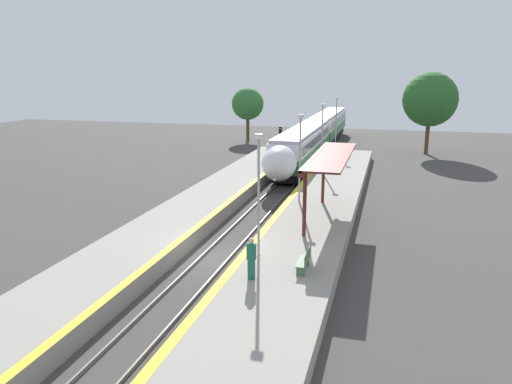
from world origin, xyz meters
name	(u,v)px	position (x,y,z in m)	size (l,w,h in m)	color
ground_plane	(215,259)	(0.00, 0.00, 0.00)	(120.00, 120.00, 0.00)	#423F3D
rail_left	(202,256)	(-0.72, 0.00, 0.07)	(0.08, 90.00, 0.15)	slate
rail_right	(229,259)	(0.72, 0.00, 0.07)	(0.08, 90.00, 0.15)	slate
train	(316,135)	(0.00, 33.30, 2.21)	(2.77, 41.07, 3.84)	black
platform_right	(293,259)	(3.97, 0.00, 0.43)	(4.62, 64.00, 0.87)	gray
platform_left	(147,244)	(-3.78, 0.00, 0.43)	(4.24, 64.00, 0.87)	gray
platform_bench	(305,260)	(4.95, -2.34, 1.33)	(0.44, 1.55, 0.89)	#4C6B4C
person_waiting	(251,258)	(2.96, -3.78, 1.80)	(0.36, 0.24, 1.79)	#1E604C
railway_signal	(280,143)	(-2.08, 24.24, 2.49)	(0.28, 0.28, 4.04)	#59595E
lamppost_near	(259,188)	(2.55, -1.09, 4.09)	(0.36, 0.20, 5.68)	#9E9EA3
lamppost_mid	(300,152)	(2.55, 9.29, 4.09)	(0.36, 0.20, 5.68)	#9E9EA3
lamppost_far	(322,133)	(2.55, 19.66, 4.09)	(0.36, 0.20, 5.68)	#9E9EA3
lamppost_farthest	(336,121)	(2.55, 30.03, 4.09)	(0.36, 0.20, 5.68)	#9E9EA3
station_canopy	(326,159)	(4.68, 5.77, 4.35)	(2.02, 10.05, 3.75)	#511E19
background_tree_left	(248,104)	(-10.55, 42.26, 4.88)	(4.24, 4.24, 7.02)	brown
background_tree_right	(430,99)	(12.08, 36.91, 6.09)	(6.00, 6.00, 9.11)	brown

